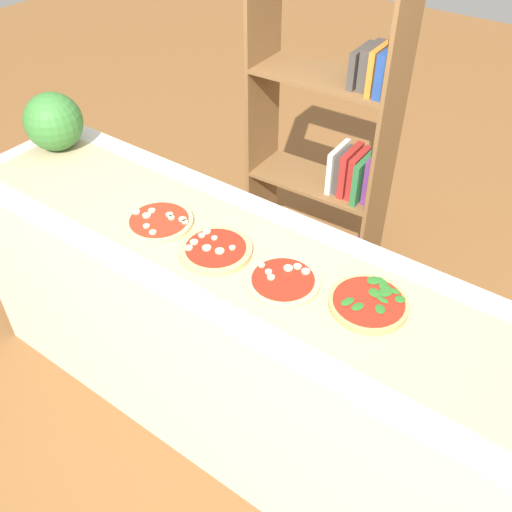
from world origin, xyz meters
TOP-DOWN VIEW (x-y plane):
  - ground_plane at (0.00, 0.00)m, footprint 12.00×12.00m
  - counter at (0.00, 0.00)m, footprint 2.59×0.62m
  - parchment_paper at (0.00, 0.00)m, footprint 2.44×0.42m
  - pizza_mushroom_0 at (-0.40, -0.04)m, footprint 0.25×0.25m
  - pizza_mushroom_1 at (-0.13, -0.05)m, footprint 0.25×0.25m
  - pizza_mushroom_2 at (0.13, -0.04)m, footprint 0.24×0.24m
  - pizza_spinach_3 at (0.40, 0.03)m, footprint 0.24×0.24m
  - watermelon at (-1.13, 0.11)m, footprint 0.25×0.25m
  - bookshelf at (-0.29, 1.06)m, footprint 0.71×0.32m

SIDE VIEW (x-z plane):
  - ground_plane at x=0.00m, z-range 0.00..0.00m
  - counter at x=0.00m, z-range 0.00..0.95m
  - bookshelf at x=-0.29m, z-range -0.05..1.64m
  - parchment_paper at x=0.00m, z-range 0.95..0.95m
  - pizza_mushroom_2 at x=0.13m, z-range 0.95..0.97m
  - pizza_mushroom_0 at x=-0.40m, z-range 0.95..0.97m
  - pizza_mushroom_1 at x=-0.13m, z-range 0.95..0.97m
  - pizza_spinach_3 at x=0.40m, z-range 0.95..0.97m
  - watermelon at x=-1.13m, z-range 0.95..1.19m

